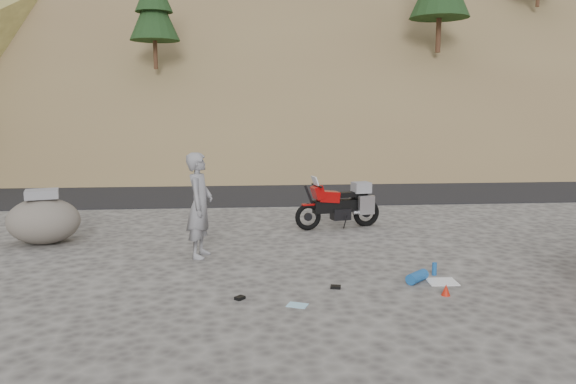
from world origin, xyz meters
name	(u,v)px	position (x,y,z in m)	size (l,w,h in m)	color
ground	(279,263)	(0.00, 0.00, 0.00)	(140.00, 140.00, 0.00)	#484542
road	(260,189)	(0.00, 9.00, 0.00)	(120.00, 7.00, 0.05)	black
hillside	(246,9)	(-0.05, 40.88, 11.08)	(120.00, 73.00, 46.72)	brown
motorcycle	(342,205)	(1.61, 2.75, 0.52)	(2.01, 0.87, 1.21)	black
man	(201,256)	(-1.39, 0.55, 0.00)	(0.69, 0.45, 1.90)	gray
boulder	(44,220)	(-4.56, 1.81, 0.48)	(1.48, 1.29, 1.09)	#5A554D
gear_white_cloth	(442,282)	(2.45, -1.30, 0.01)	(0.45, 0.40, 0.01)	white
gear_blue_mat	(417,277)	(2.06, -1.27, 0.09)	(0.17, 0.17, 0.43)	#195399
gear_bottle	(434,269)	(2.46, -0.93, 0.10)	(0.08, 0.08, 0.21)	#195399
gear_funnel	(446,290)	(2.29, -1.91, 0.08)	(0.13, 0.13, 0.17)	red
gear_glove_a	(336,287)	(0.75, -1.45, 0.02)	(0.15, 0.11, 0.04)	black
gear_glove_b	(240,298)	(-0.68, -1.82, 0.02)	(0.13, 0.10, 0.04)	black
gear_blue_cloth	(297,305)	(0.10, -2.14, 0.01)	(0.27, 0.20, 0.01)	#93CAE4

